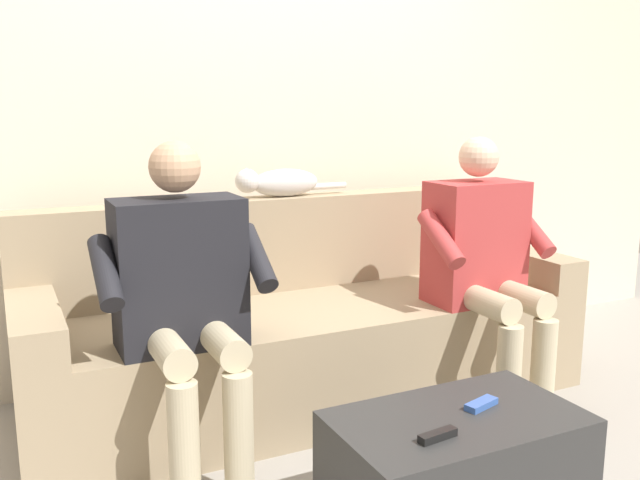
{
  "coord_description": "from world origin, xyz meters",
  "views": [
    {
      "loc": [
        1.21,
        2.49,
        1.29
      ],
      "look_at": [
        0.0,
        -0.01,
        0.75
      ],
      "focal_mm": 38.09,
      "sensor_mm": 36.0,
      "label": 1
    }
  ],
  "objects": [
    {
      "name": "coffee_table",
      "position": [
        0.0,
        0.95,
        0.19
      ],
      "size": [
        0.77,
        0.44,
        0.37
      ],
      "color": "#2D2D2D",
      "rests_on": "ground"
    },
    {
      "name": "remote_black",
      "position": [
        0.14,
        1.05,
        0.38
      ],
      "size": [
        0.13,
        0.05,
        0.02
      ],
      "primitive_type": "cube",
      "rotation": [
        0.0,
        0.0,
        3.26
      ],
      "color": "black",
      "rests_on": "coffee_table"
    },
    {
      "name": "ground_plane",
      "position": [
        0.0,
        0.6,
        0.0
      ],
      "size": [
        8.0,
        8.0,
        0.0
      ],
      "primitive_type": "plane",
      "color": "gray"
    },
    {
      "name": "cat_on_backrest",
      "position": [
        0.03,
        -0.4,
        0.95
      ],
      "size": [
        0.55,
        0.12,
        0.14
      ],
      "color": "silver",
      "rests_on": "couch"
    },
    {
      "name": "person_right_seated",
      "position": [
        0.65,
        0.25,
        0.67
      ],
      "size": [
        0.6,
        0.51,
        1.18
      ],
      "color": "black",
      "rests_on": "ground"
    },
    {
      "name": "remote_blue",
      "position": [
        -0.1,
        0.93,
        0.38
      ],
      "size": [
        0.13,
        0.07,
        0.02
      ],
      "primitive_type": "cube",
      "rotation": [
        0.0,
        0.0,
        3.42
      ],
      "color": "#3860B7",
      "rests_on": "coffee_table"
    },
    {
      "name": "person_left_seated",
      "position": [
        -0.65,
        0.25,
        0.66
      ],
      "size": [
        0.55,
        0.52,
        1.17
      ],
      "color": "#B23838",
      "rests_on": "ground"
    },
    {
      "name": "back_wall",
      "position": [
        0.0,
        -0.67,
        1.36
      ],
      "size": [
        5.46,
        0.06,
        2.72
      ],
      "primitive_type": "cube",
      "color": "beige",
      "rests_on": "ground"
    },
    {
      "name": "couch",
      "position": [
        0.0,
        -0.14,
        0.31
      ],
      "size": [
        2.42,
        0.79,
        0.88
      ],
      "color": "#9E896B",
      "rests_on": "ground"
    }
  ]
}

